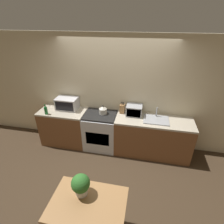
# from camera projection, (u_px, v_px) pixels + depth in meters

# --- Properties ---
(ground_plane) EXTENTS (16.00, 16.00, 0.00)m
(ground_plane) POSITION_uv_depth(u_px,v_px,m) (107.00, 165.00, 3.83)
(ground_plane) COLOR #3D2D1E
(wall_back) EXTENTS (10.00, 0.06, 2.60)m
(wall_back) POSITION_uv_depth(u_px,v_px,m) (115.00, 93.00, 4.03)
(wall_back) COLOR beige
(wall_back) RESTS_ON ground_plane
(counter_left_run) EXTENTS (1.10, 0.62, 0.90)m
(counter_left_run) POSITION_uv_depth(u_px,v_px,m) (65.00, 126.00, 4.36)
(counter_left_run) COLOR brown
(counter_left_run) RESTS_ON ground_plane
(counter_right_run) EXTENTS (1.68, 0.62, 0.90)m
(counter_right_run) POSITION_uv_depth(u_px,v_px,m) (152.00, 137.00, 3.98)
(counter_right_run) COLOR brown
(counter_right_run) RESTS_ON ground_plane
(stove_range) EXTENTS (0.75, 0.62, 0.90)m
(stove_range) POSITION_uv_depth(u_px,v_px,m) (101.00, 131.00, 4.20)
(stove_range) COLOR silver
(stove_range) RESTS_ON ground_plane
(kettle) EXTENTS (0.18, 0.18, 0.21)m
(kettle) POSITION_uv_depth(u_px,v_px,m) (103.00, 110.00, 3.98)
(kettle) COLOR beige
(kettle) RESTS_ON stove_range
(microwave) EXTENTS (0.50, 0.34, 0.28)m
(microwave) POSITION_uv_depth(u_px,v_px,m) (67.00, 103.00, 4.16)
(microwave) COLOR silver
(microwave) RESTS_ON counter_left_run
(bottle) EXTENTS (0.07, 0.07, 0.24)m
(bottle) POSITION_uv_depth(u_px,v_px,m) (46.00, 110.00, 3.95)
(bottle) COLOR #1E662D
(bottle) RESTS_ON counter_left_run
(knife_block) EXTENTS (0.11, 0.10, 0.28)m
(knife_block) POSITION_uv_depth(u_px,v_px,m) (122.00, 109.00, 3.99)
(knife_block) COLOR #9E7042
(knife_block) RESTS_ON counter_right_run
(toaster_oven) EXTENTS (0.35, 0.30, 0.23)m
(toaster_oven) POSITION_uv_depth(u_px,v_px,m) (134.00, 110.00, 3.91)
(toaster_oven) COLOR #999BA0
(toaster_oven) RESTS_ON counter_right_run
(sink_basin) EXTENTS (0.53, 0.40, 0.24)m
(sink_basin) POSITION_uv_depth(u_px,v_px,m) (156.00, 119.00, 3.76)
(sink_basin) COLOR #999BA0
(sink_basin) RESTS_ON counter_right_run
(dining_table) EXTENTS (0.98, 0.68, 0.76)m
(dining_table) POSITION_uv_depth(u_px,v_px,m) (88.00, 208.00, 2.29)
(dining_table) COLOR #9E7042
(dining_table) RESTS_ON ground_plane
(potted_plant) EXTENTS (0.25, 0.25, 0.32)m
(potted_plant) POSITION_uv_depth(u_px,v_px,m) (81.00, 184.00, 2.28)
(potted_plant) COLOR beige
(potted_plant) RESTS_ON dining_table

